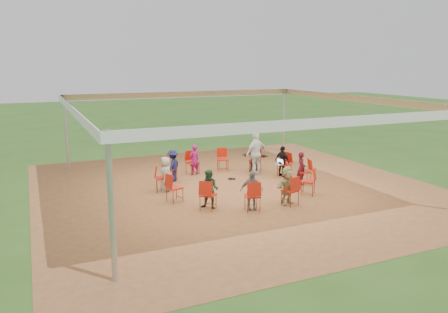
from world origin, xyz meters
name	(u,v)px	position (x,y,z in m)	size (l,w,h in m)	color
ground	(235,188)	(0.00, 0.00, 0.00)	(80.00, 80.00, 0.00)	#2A5019
dirt_patch	(235,187)	(0.00, 0.00, 0.01)	(13.00, 13.00, 0.00)	brown
tent	(236,119)	(0.00, 0.00, 2.37)	(10.33, 10.33, 3.00)	#B2B2B7
chair_0	(284,164)	(2.39, 0.68, 0.45)	(0.42, 0.44, 0.90)	red
chair_1	(255,160)	(1.73, 1.79, 0.45)	(0.42, 0.44, 0.90)	red
chair_2	(223,160)	(0.60, 2.41, 0.45)	(0.42, 0.44, 0.90)	red
chair_3	(192,163)	(-0.68, 2.39, 0.45)	(0.42, 0.44, 0.90)	red
chair_4	(170,169)	(-1.79, 1.73, 0.45)	(0.42, 0.44, 0.90)	red
chair_5	(162,178)	(-2.41, 0.60, 0.45)	(0.42, 0.44, 0.90)	red
chair_6	(175,188)	(-2.39, -0.68, 0.45)	(0.42, 0.44, 0.90)	red
chair_7	(208,195)	(-1.73, -1.79, 0.45)	(0.42, 0.44, 0.90)	red
chair_8	(252,196)	(-0.60, -2.41, 0.45)	(0.42, 0.44, 0.90)	red
chair_9	(290,191)	(0.68, -2.39, 0.45)	(0.42, 0.44, 0.90)	red
chair_10	(308,181)	(1.79, -1.73, 0.45)	(0.42, 0.44, 0.90)	red
chair_11	(304,172)	(2.41, -0.60, 0.45)	(0.42, 0.44, 0.90)	red
person_seated_0	(282,161)	(2.28, 0.65, 0.59)	(0.68, 0.35, 1.16)	black
person_seated_1	(254,157)	(1.65, 1.70, 0.59)	(1.08, 0.40, 1.16)	#523026
person_seated_2	(194,160)	(-0.65, 2.28, 0.59)	(0.42, 0.28, 1.16)	#8D1161
person_seated_3	(173,166)	(-1.70, 1.65, 0.59)	(0.75, 0.37, 1.16)	#171942
person_seated_4	(166,174)	(-2.30, 0.57, 0.59)	(0.57, 0.32, 1.16)	#B1AD9B
person_seated_5	(210,189)	(-1.65, -1.70, 0.59)	(0.56, 0.33, 1.16)	#294E2F
person_seated_6	(252,190)	(-0.57, -2.30, 0.59)	(0.68, 0.35, 1.16)	slate
person_seated_7	(287,185)	(0.65, -2.28, 0.59)	(1.08, 0.40, 1.16)	tan
person_seated_8	(301,168)	(2.30, -0.57, 0.59)	(0.42, 0.28, 1.16)	#460D14
standing_person	(256,154)	(1.49, 1.29, 0.83)	(0.97, 0.50, 1.66)	white
cable_coil	(232,179)	(0.36, 1.03, 0.02)	(0.30, 0.30, 0.03)	black
laptop	(279,163)	(2.12, 0.61, 0.56)	(0.33, 0.37, 0.22)	#B7B7BC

